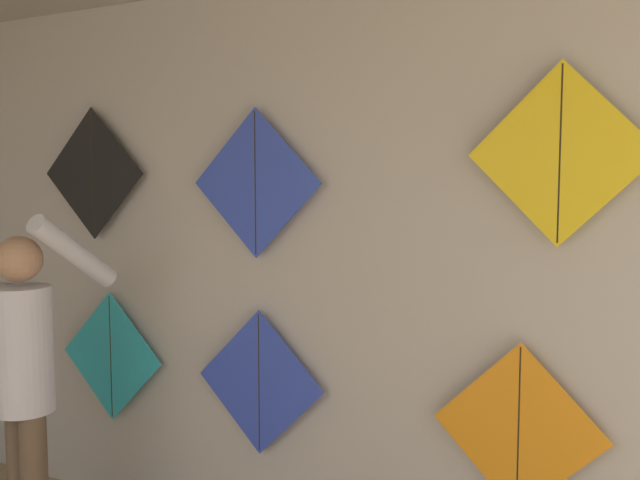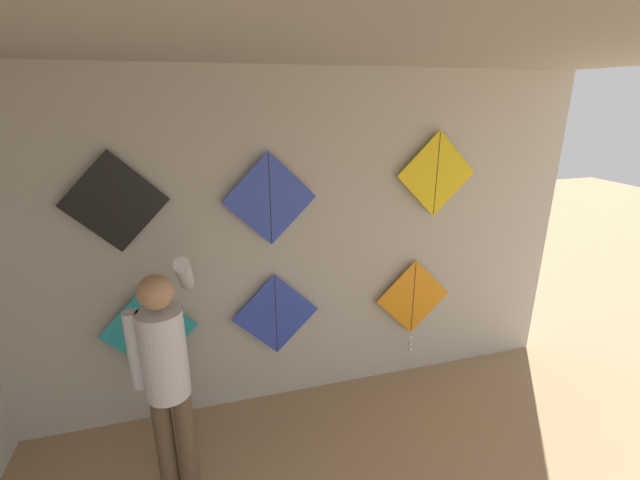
{
  "view_description": "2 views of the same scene",
  "coord_description": "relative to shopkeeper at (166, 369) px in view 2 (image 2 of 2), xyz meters",
  "views": [
    {
      "loc": [
        1.78,
        1.16,
        1.88
      ],
      "look_at": [
        0.34,
        3.83,
        1.6
      ],
      "focal_mm": 40.0,
      "sensor_mm": 36.0,
      "label": 1
    },
    {
      "loc": [
        -0.67,
        0.9,
        2.59
      ],
      "look_at": [
        0.18,
        3.83,
        1.55
      ],
      "focal_mm": 24.0,
      "sensor_mm": 36.0,
      "label": 2
    }
  ],
  "objects": [
    {
      "name": "shopkeeper",
      "position": [
        0.0,
        0.0,
        0.0
      ],
      "size": [
        0.42,
        0.55,
        1.71
      ],
      "rotation": [
        0.0,
        0.0,
        -0.24
      ],
      "color": "brown",
      "rests_on": "ground"
    },
    {
      "name": "kite_4",
      "position": [
        0.82,
        0.71,
        0.88
      ],
      "size": [
        0.73,
        0.01,
        0.73
      ],
      "color": "blue"
    },
    {
      "name": "kite_3",
      "position": [
        -0.27,
        0.71,
        0.92
      ],
      "size": [
        0.73,
        0.01,
        0.73
      ],
      "color": "black"
    },
    {
      "name": "back_panel",
      "position": [
        0.96,
        0.8,
        0.44
      ],
      "size": [
        5.21,
        0.06,
        2.8
      ],
      "primitive_type": "cube",
      "color": "#BCB7AD",
      "rests_on": "ground"
    },
    {
      "name": "kite_5",
      "position": [
        2.24,
        0.71,
        1.0
      ],
      "size": [
        0.73,
        0.01,
        0.73
      ],
      "color": "yellow"
    },
    {
      "name": "kite_2",
      "position": [
        2.11,
        0.71,
        -0.16
      ],
      "size": [
        0.73,
        0.04,
        0.94
      ],
      "color": "orange"
    },
    {
      "name": "ceiling_slab",
      "position": [
        0.96,
        -1.29,
        1.86
      ],
      "size": [
        5.21,
        4.93,
        0.04
      ],
      "primitive_type": "cube",
      "color": "#A8A399"
    },
    {
      "name": "kite_0",
      "position": [
        -0.17,
        0.71,
        -0.11
      ],
      "size": [
        0.73,
        0.01,
        0.73
      ],
      "color": "#28B2C6"
    },
    {
      "name": "kite_1",
      "position": [
        0.83,
        0.71,
        -0.12
      ],
      "size": [
        0.73,
        0.01,
        0.73
      ],
      "color": "blue"
    }
  ]
}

